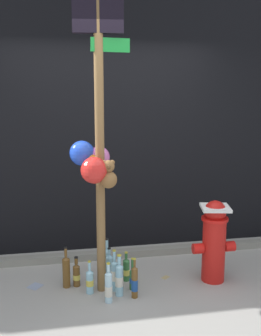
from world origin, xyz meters
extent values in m
plane|color=#9E9B93|center=(0.00, 0.00, 0.00)|extent=(14.00, 14.00, 0.00)
cube|color=black|center=(0.00, 1.51, 1.55)|extent=(10.00, 0.20, 3.10)
cube|color=gray|center=(0.00, 1.09, 0.04)|extent=(8.00, 0.12, 0.08)
cylinder|color=olive|center=(-0.19, 0.35, 1.33)|extent=(0.08, 0.08, 2.67)
cube|color=#198C33|center=(-0.08, 0.35, 2.29)|extent=(0.35, 0.05, 0.12)
cube|color=black|center=(-0.19, 0.35, 2.57)|extent=(0.45, 0.12, 0.36)
sphere|color=red|center=(-0.25, 0.24, 1.21)|extent=(0.24, 0.24, 0.24)
sphere|color=blue|center=(-0.34, 0.49, 1.33)|extent=(0.24, 0.24, 0.24)
sphere|color=orange|center=(-0.25, 0.44, 1.23)|extent=(0.19, 0.19, 0.19)
sphere|color=#D66BB2|center=(-0.18, 0.50, 1.28)|extent=(0.21, 0.21, 0.21)
sphere|color=brown|center=(-0.13, 0.23, 1.12)|extent=(0.16, 0.16, 0.16)
sphere|color=brown|center=(-0.13, 0.23, 1.24)|extent=(0.11, 0.11, 0.11)
sphere|color=brown|center=(-0.16, 0.23, 1.27)|extent=(0.05, 0.05, 0.05)
sphere|color=brown|center=(-0.09, 0.23, 1.27)|extent=(0.05, 0.05, 0.05)
sphere|color=brown|center=(-0.13, 0.18, 1.24)|extent=(0.04, 0.04, 0.04)
cylinder|color=red|center=(0.95, 0.35, 0.32)|extent=(0.23, 0.23, 0.64)
cylinder|color=red|center=(0.95, 0.35, 0.65)|extent=(0.27, 0.27, 0.03)
sphere|color=red|center=(0.95, 0.35, 0.73)|extent=(0.22, 0.22, 0.22)
cylinder|color=red|center=(0.79, 0.35, 0.35)|extent=(0.10, 0.10, 0.10)
cylinder|color=red|center=(1.12, 0.35, 0.35)|extent=(0.10, 0.10, 0.10)
cube|color=white|center=(0.95, 0.35, 0.77)|extent=(0.33, 0.33, 0.03)
cylinder|color=#337038|center=(0.08, 0.50, 0.11)|extent=(0.07, 0.07, 0.21)
cone|color=#337038|center=(0.08, 0.50, 0.23)|extent=(0.07, 0.07, 0.03)
cylinder|color=#337038|center=(0.08, 0.50, 0.27)|extent=(0.03, 0.03, 0.06)
cylinder|color=#D8C64C|center=(0.08, 0.50, 0.09)|extent=(0.07, 0.07, 0.06)
cylinder|color=gold|center=(0.08, 0.50, 0.30)|extent=(0.03, 0.03, 0.01)
cylinder|color=#93CCE0|center=(-0.31, 0.30, 0.10)|extent=(0.07, 0.07, 0.21)
cone|color=#93CCE0|center=(-0.31, 0.30, 0.22)|extent=(0.07, 0.07, 0.03)
cylinder|color=#93CCE0|center=(-0.31, 0.30, 0.27)|extent=(0.03, 0.03, 0.08)
cylinder|color=#D8C64C|center=(-0.31, 0.30, 0.11)|extent=(0.07, 0.07, 0.06)
cylinder|color=gold|center=(-0.31, 0.30, 0.32)|extent=(0.03, 0.03, 0.01)
cylinder|color=#337038|center=(0.11, 0.30, 0.09)|extent=(0.06, 0.06, 0.19)
cone|color=#337038|center=(0.11, 0.30, 0.20)|extent=(0.06, 0.06, 0.02)
cylinder|color=#337038|center=(0.11, 0.30, 0.26)|extent=(0.03, 0.03, 0.10)
cylinder|color=#1E478C|center=(0.11, 0.30, 0.10)|extent=(0.06, 0.06, 0.05)
cylinder|color=gold|center=(0.11, 0.30, 0.32)|extent=(0.03, 0.03, 0.01)
cylinder|color=#93CCE0|center=(-0.10, 0.63, 0.14)|extent=(0.08, 0.08, 0.28)
cone|color=#93CCE0|center=(-0.10, 0.63, 0.29)|extent=(0.08, 0.08, 0.03)
cylinder|color=#93CCE0|center=(-0.10, 0.63, 0.35)|extent=(0.03, 0.03, 0.09)
cylinder|color=#D8C64C|center=(-0.10, 0.63, 0.13)|extent=(0.08, 0.08, 0.08)
cylinder|color=black|center=(-0.10, 0.63, 0.41)|extent=(0.04, 0.04, 0.01)
cylinder|color=brown|center=(-0.42, 0.47, 0.10)|extent=(0.07, 0.07, 0.20)
cone|color=brown|center=(-0.42, 0.47, 0.22)|extent=(0.07, 0.07, 0.03)
cylinder|color=brown|center=(-0.42, 0.47, 0.26)|extent=(0.03, 0.03, 0.06)
cylinder|color=#D8C64C|center=(-0.42, 0.47, 0.09)|extent=(0.07, 0.07, 0.05)
cylinder|color=black|center=(-0.42, 0.47, 0.30)|extent=(0.04, 0.04, 0.01)
cylinder|color=#B2DBEA|center=(-0.15, 0.11, 0.14)|extent=(0.07, 0.07, 0.27)
cone|color=#B2DBEA|center=(-0.15, 0.11, 0.29)|extent=(0.07, 0.07, 0.03)
cylinder|color=#B2DBEA|center=(-0.15, 0.11, 0.33)|extent=(0.03, 0.03, 0.07)
cylinder|color=silver|center=(-0.15, 0.11, 0.11)|extent=(0.07, 0.07, 0.10)
cylinder|color=gold|center=(-0.15, 0.11, 0.37)|extent=(0.03, 0.03, 0.01)
cylinder|color=#93CCE0|center=(-0.09, 0.49, 0.13)|extent=(0.08, 0.08, 0.27)
cone|color=#93CCE0|center=(-0.09, 0.49, 0.28)|extent=(0.08, 0.08, 0.03)
cylinder|color=#93CCE0|center=(-0.09, 0.49, 0.33)|extent=(0.03, 0.03, 0.06)
cylinder|color=black|center=(-0.09, 0.49, 0.36)|extent=(0.03, 0.03, 0.01)
cylinder|color=#93CCE0|center=(-0.07, 0.32, 0.14)|extent=(0.06, 0.06, 0.28)
cone|color=#93CCE0|center=(-0.07, 0.32, 0.29)|extent=(0.06, 0.06, 0.03)
cylinder|color=#93CCE0|center=(-0.07, 0.32, 0.35)|extent=(0.03, 0.03, 0.10)
cylinder|color=silver|center=(-0.07, 0.32, 0.15)|extent=(0.07, 0.07, 0.10)
cylinder|color=gold|center=(-0.07, 0.32, 0.41)|extent=(0.03, 0.03, 0.01)
cylinder|color=brown|center=(0.10, 0.15, 0.14)|extent=(0.06, 0.06, 0.28)
cone|color=brown|center=(0.10, 0.15, 0.30)|extent=(0.06, 0.06, 0.02)
cylinder|color=brown|center=(0.10, 0.15, 0.34)|extent=(0.02, 0.02, 0.07)
cylinder|color=#1E478C|center=(0.10, 0.15, 0.12)|extent=(0.06, 0.06, 0.11)
cylinder|color=gold|center=(0.10, 0.15, 0.38)|extent=(0.03, 0.03, 0.01)
cylinder|color=brown|center=(-0.52, 0.47, 0.14)|extent=(0.08, 0.08, 0.29)
cone|color=brown|center=(-0.52, 0.47, 0.30)|extent=(0.08, 0.08, 0.03)
cylinder|color=brown|center=(-0.52, 0.47, 0.36)|extent=(0.03, 0.03, 0.08)
cylinder|color=black|center=(-0.52, 0.47, 0.41)|extent=(0.03, 0.03, 0.01)
cylinder|color=#93CCE0|center=(-0.04, 0.21, 0.14)|extent=(0.08, 0.08, 0.29)
cone|color=#93CCE0|center=(-0.04, 0.21, 0.30)|extent=(0.08, 0.08, 0.03)
cylinder|color=#93CCE0|center=(-0.04, 0.21, 0.36)|extent=(0.04, 0.04, 0.08)
cylinder|color=silver|center=(-0.04, 0.21, 0.14)|extent=(0.08, 0.08, 0.10)
cylinder|color=gold|center=(-0.04, 0.21, 0.40)|extent=(0.04, 0.04, 0.01)
cube|color=#8C99B2|center=(-0.83, 0.53, 0.00)|extent=(0.17, 0.17, 0.01)
cube|color=tan|center=(0.49, 0.48, 0.00)|extent=(0.10, 0.10, 0.01)
camera|label=1|loc=(-0.56, -3.18, 1.86)|focal=41.93mm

